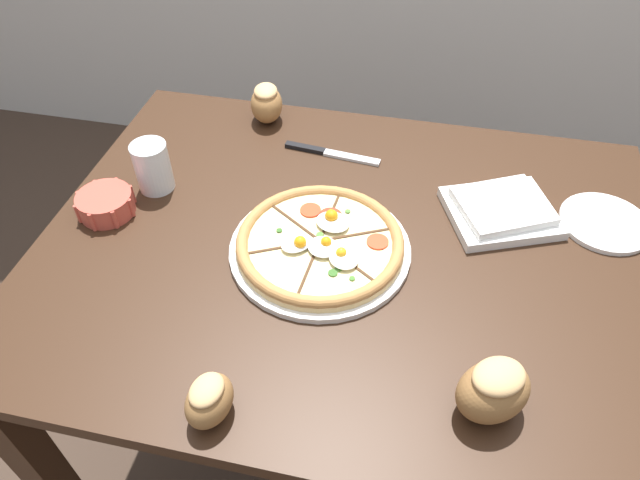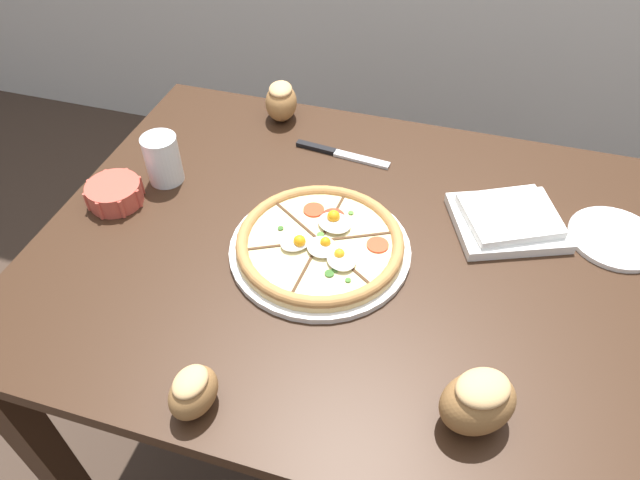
{
  "view_description": "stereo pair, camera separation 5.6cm",
  "coord_description": "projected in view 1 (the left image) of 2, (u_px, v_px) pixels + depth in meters",
  "views": [
    {
      "loc": [
        0.1,
        -0.75,
        1.53
      ],
      "look_at": [
        -0.05,
        -0.03,
        0.8
      ],
      "focal_mm": 32.0,
      "sensor_mm": 36.0,
      "label": 1
    },
    {
      "loc": [
        0.16,
        -0.73,
        1.53
      ],
      "look_at": [
        -0.05,
        -0.03,
        0.8
      ],
      "focal_mm": 32.0,
      "sensor_mm": 36.0,
      "label": 2
    }
  ],
  "objects": [
    {
      "name": "ground_plane",
      "position": [
        340.0,
        434.0,
        1.61
      ],
      "size": [
        12.0,
        12.0,
        0.0
      ],
      "primitive_type": "plane",
      "color": "#3D2D23"
    },
    {
      "name": "dining_table",
      "position": [
        348.0,
        283.0,
        1.15
      ],
      "size": [
        1.17,
        0.89,
        0.77
      ],
      "color": "#331E11",
      "rests_on": "ground_plane"
    },
    {
      "name": "pizza",
      "position": [
        320.0,
        244.0,
        1.05
      ],
      "size": [
        0.34,
        0.34,
        0.05
      ],
      "color": "white",
      "rests_on": "dining_table"
    },
    {
      "name": "ramekin_bowl",
      "position": [
        106.0,
        203.0,
        1.12
      ],
      "size": [
        0.12,
        0.12,
        0.04
      ],
      "color": "#C64C3D",
      "rests_on": "dining_table"
    },
    {
      "name": "napkin_folded",
      "position": [
        501.0,
        210.0,
        1.12
      ],
      "size": [
        0.25,
        0.24,
        0.04
      ],
      "rotation": [
        0.0,
        0.0,
        0.39
      ],
      "color": "white",
      "rests_on": "dining_table"
    },
    {
      "name": "bread_piece_near",
      "position": [
        266.0,
        103.0,
        1.34
      ],
      "size": [
        0.1,
        0.11,
        0.09
      ],
      "rotation": [
        0.0,
        0.0,
        1.82
      ],
      "color": "#A3703D",
      "rests_on": "dining_table"
    },
    {
      "name": "bread_piece_mid",
      "position": [
        494.0,
        389.0,
        0.8
      ],
      "size": [
        0.14,
        0.13,
        0.1
      ],
      "rotation": [
        0.0,
        0.0,
        0.62
      ],
      "color": "olive",
      "rests_on": "dining_table"
    },
    {
      "name": "bread_piece_far",
      "position": [
        209.0,
        399.0,
        0.8
      ],
      "size": [
        0.08,
        0.09,
        0.07
      ],
      "rotation": [
        0.0,
        0.0,
        1.37
      ],
      "color": "olive",
      "rests_on": "dining_table"
    },
    {
      "name": "knife_main",
      "position": [
        331.0,
        153.0,
        1.27
      ],
      "size": [
        0.22,
        0.04,
        0.01
      ],
      "rotation": [
        0.0,
        0.0,
        -0.11
      ],
      "color": "silver",
      "rests_on": "dining_table"
    },
    {
      "name": "water_glass",
      "position": [
        153.0,
        169.0,
        1.16
      ],
      "size": [
        0.07,
        0.07,
        0.1
      ],
      "color": "white",
      "rests_on": "dining_table"
    },
    {
      "name": "side_saucer",
      "position": [
        605.0,
        223.0,
        1.11
      ],
      "size": [
        0.17,
        0.17,
        0.01
      ],
      "color": "white",
      "rests_on": "dining_table"
    }
  ]
}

